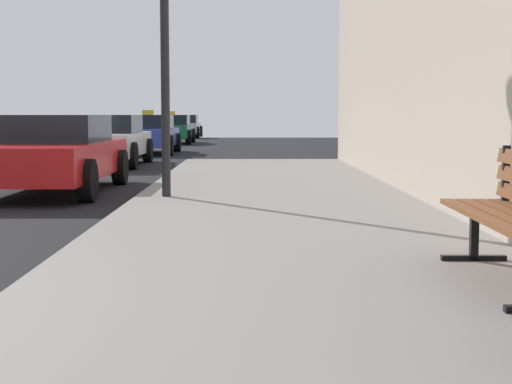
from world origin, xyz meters
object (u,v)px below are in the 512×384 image
car_blue (148,134)px  car_white (106,140)px  car_silver (183,126)px  car_red (53,153)px  car_green (171,129)px

car_blue → car_white: bearing=87.7°
car_white → car_silver: size_ratio=1.04×
car_red → car_blue: (-0.11, 12.91, -0.00)m
car_white → car_green: (0.11, 15.26, -0.00)m
car_white → car_silver: bearing=-89.7°
car_blue → car_silver: 18.18m
car_red → car_white: size_ratio=1.03×
car_red → car_green: (-0.26, 22.05, -0.00)m
car_green → car_silver: 9.04m
car_white → car_blue: size_ratio=1.04×
car_green → car_silver: size_ratio=0.96×
car_red → car_blue: size_ratio=1.07×
car_blue → car_green: bearing=-89.1°
car_red → car_green: bearing=-89.3°
car_red → car_white: bearing=-86.9°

